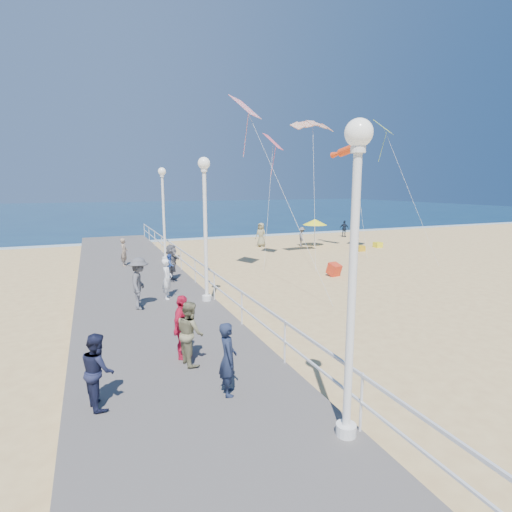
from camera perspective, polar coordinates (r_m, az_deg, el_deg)
name	(u,v)px	position (r m, az deg, el deg)	size (l,w,h in m)	color
ground	(327,296)	(17.62, 10.10, -5.64)	(160.00, 160.00, 0.00)	#E5BF78
ocean	(142,211)	(79.92, -15.92, 6.25)	(160.00, 90.00, 0.05)	#0C2A4A
surf_line	(203,238)	(36.26, -7.56, 2.51)	(160.00, 1.20, 0.04)	white
boardwalk	(149,312)	(15.04, -14.99, -7.76)	(5.00, 44.00, 0.40)	#66615D
railing	(214,278)	(15.25, -6.00, -3.14)	(0.05, 42.00, 0.55)	white
lamp_post_near	(354,251)	(6.61, 13.79, 0.66)	(0.44, 0.44, 5.32)	white
lamp_post_mid	(205,215)	(14.80, -7.29, 5.89)	(0.44, 0.44, 5.32)	white
lamp_post_far	(163,204)	(23.59, -13.11, 7.21)	(0.44, 0.44, 5.32)	white
woman_holding_toddler	(167,279)	(15.68, -12.57, -3.21)	(0.57, 0.37, 1.56)	white
toddler_held	(170,265)	(15.74, -12.20, -1.28)	(0.42, 0.33, 0.87)	#3158B8
spectator_0	(228,359)	(8.53, -4.03, -14.41)	(0.57, 0.37, 1.56)	#1B233C
spectator_1	(190,333)	(9.99, -9.40, -10.76)	(0.76, 0.59, 1.56)	#827D59
spectator_2	(139,283)	(14.64, -16.34, -3.75)	(1.19, 0.69, 1.85)	#525257
spectator_3	(182,327)	(10.29, -10.50, -9.97)	(0.96, 0.40, 1.63)	red
spectator_5	(172,263)	(18.60, -11.96, -0.94)	(1.56, 0.50, 1.68)	slate
spectator_6	(124,252)	(22.76, -18.32, 0.53)	(0.55, 0.36, 1.51)	gray
spectator_7	(98,370)	(8.68, -21.68, -14.91)	(0.73, 0.57, 1.50)	#191D38
beach_walker_a	(302,237)	(31.50, 6.56, 2.75)	(0.99, 0.57, 1.53)	slate
beach_walker_b	(344,229)	(38.03, 12.51, 3.83)	(0.90, 0.38, 1.54)	#162031
beach_walker_c	(261,235)	(31.15, 0.72, 3.05)	(0.92, 0.60, 1.87)	gray
box_kite	(334,271)	(21.39, 11.08, -2.06)	(0.55, 0.55, 0.60)	red
beach_umbrella	(315,222)	(31.56, 8.40, 4.82)	(1.90, 1.90, 2.14)	white
beach_chair_left	(360,248)	(30.09, 14.67, 1.07)	(0.55, 0.55, 0.40)	gold
beach_chair_right	(378,245)	(32.26, 17.01, 1.54)	(0.55, 0.55, 0.40)	#FFF21A
kite_parafoil	(313,123)	(24.97, 8.15, 18.28)	(2.62, 0.90, 0.30)	#C64917
kite_windsock	(348,150)	(29.48, 12.99, 14.54)	(0.56, 0.56, 2.53)	#FA4315
kite_diamond_pink	(273,142)	(24.43, 2.48, 15.99)	(1.31, 1.31, 0.02)	#FD5D73
kite_diamond_multi	(384,127)	(28.54, 17.76, 17.11)	(1.39, 1.39, 0.02)	blue
kite_diamond_redwhite	(246,107)	(19.93, -1.50, 20.47)	(1.44, 1.44, 0.02)	red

